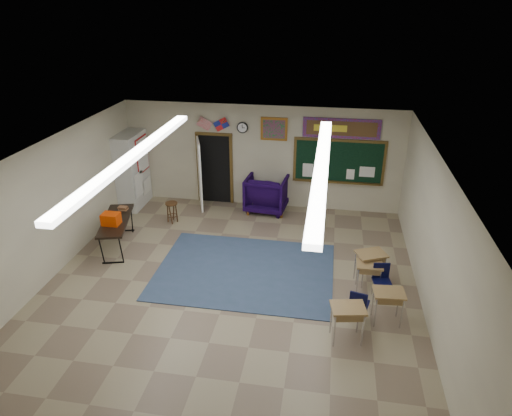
% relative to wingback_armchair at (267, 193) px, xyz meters
% --- Properties ---
extents(floor, '(9.00, 9.00, 0.00)m').
position_rel_wingback_armchair_xyz_m(floor, '(-0.22, -4.15, -0.53)').
color(floor, gray).
rests_on(floor, ground).
extents(back_wall, '(8.00, 0.04, 3.00)m').
position_rel_wingback_armchair_xyz_m(back_wall, '(-0.22, 0.35, 0.97)').
color(back_wall, beige).
rests_on(back_wall, floor).
extents(front_wall, '(8.00, 0.04, 3.00)m').
position_rel_wingback_armchair_xyz_m(front_wall, '(-0.22, -8.65, 0.97)').
color(front_wall, beige).
rests_on(front_wall, floor).
extents(left_wall, '(0.04, 9.00, 3.00)m').
position_rel_wingback_armchair_xyz_m(left_wall, '(-4.22, -4.15, 0.97)').
color(left_wall, beige).
rests_on(left_wall, floor).
extents(right_wall, '(0.04, 9.00, 3.00)m').
position_rel_wingback_armchair_xyz_m(right_wall, '(3.78, -4.15, 0.97)').
color(right_wall, beige).
rests_on(right_wall, floor).
extents(ceiling, '(8.00, 9.00, 0.04)m').
position_rel_wingback_armchair_xyz_m(ceiling, '(-0.22, -4.15, 2.47)').
color(ceiling, silver).
rests_on(ceiling, back_wall).
extents(area_rug, '(4.00, 3.00, 0.02)m').
position_rel_wingback_armchair_xyz_m(area_rug, '(-0.02, -3.35, -0.52)').
color(area_rug, '#364567').
rests_on(area_rug, floor).
extents(fluorescent_strips, '(3.86, 6.00, 0.10)m').
position_rel_wingback_armchair_xyz_m(fluorescent_strips, '(-0.22, -4.15, 2.41)').
color(fluorescent_strips, white).
rests_on(fluorescent_strips, ceiling).
extents(doorway, '(1.10, 0.89, 2.16)m').
position_rel_wingback_armchair_xyz_m(doorway, '(-1.72, 0.20, 0.52)').
color(doorway, black).
rests_on(doorway, back_wall).
extents(chalkboard, '(2.55, 0.14, 1.30)m').
position_rel_wingback_armchair_xyz_m(chalkboard, '(1.98, 0.31, 0.93)').
color(chalkboard, brown).
rests_on(chalkboard, back_wall).
extents(bulletin_board, '(2.10, 0.05, 0.55)m').
position_rel_wingback_armchair_xyz_m(bulletin_board, '(1.98, 0.32, 1.92)').
color(bulletin_board, '#AD0E11').
rests_on(bulletin_board, back_wall).
extents(framed_art_print, '(0.75, 0.05, 0.65)m').
position_rel_wingback_armchair_xyz_m(framed_art_print, '(0.13, 0.32, 1.82)').
color(framed_art_print, '#9F621E').
rests_on(framed_art_print, back_wall).
extents(wall_clock, '(0.32, 0.05, 0.32)m').
position_rel_wingback_armchair_xyz_m(wall_clock, '(-0.77, 0.32, 1.82)').
color(wall_clock, black).
rests_on(wall_clock, back_wall).
extents(wall_flags, '(1.16, 0.06, 0.70)m').
position_rel_wingback_armchair_xyz_m(wall_flags, '(-1.62, 0.29, 1.95)').
color(wall_flags, red).
rests_on(wall_flags, back_wall).
extents(storage_cabinet, '(0.59, 1.25, 2.20)m').
position_rel_wingback_armchair_xyz_m(storage_cabinet, '(-3.93, -0.30, 0.56)').
color(storage_cabinet, silver).
rests_on(storage_cabinet, floor).
extents(wingback_armchair, '(1.25, 1.28, 1.07)m').
position_rel_wingback_armchair_xyz_m(wingback_armchair, '(0.00, 0.00, 0.00)').
color(wingback_armchair, black).
rests_on(wingback_armchair, floor).
extents(student_chair_reading, '(0.59, 0.59, 0.86)m').
position_rel_wingback_armchair_xyz_m(student_chair_reading, '(-0.30, -0.16, -0.10)').
color(student_chair_reading, black).
rests_on(student_chair_reading, floor).
extents(student_chair_desk_a, '(0.45, 0.45, 0.74)m').
position_rel_wingback_armchair_xyz_m(student_chair_desk_a, '(2.47, -4.70, -0.17)').
color(student_chair_desk_a, black).
rests_on(student_chair_desk_a, floor).
extents(student_chair_desk_b, '(0.44, 0.44, 0.76)m').
position_rel_wingback_armchair_xyz_m(student_chair_desk_b, '(2.96, -3.90, -0.16)').
color(student_chair_desk_b, black).
rests_on(student_chair_desk_b, floor).
extents(student_desk_front_left, '(0.54, 0.41, 0.65)m').
position_rel_wingback_armchair_xyz_m(student_desk_front_left, '(2.70, -3.64, -0.17)').
color(student_desk_front_left, olive).
rests_on(student_desk_front_left, floor).
extents(student_desk_front_right, '(0.74, 0.67, 0.73)m').
position_rel_wingback_armchair_xyz_m(student_desk_front_right, '(2.75, -3.32, -0.12)').
color(student_desk_front_right, olive).
rests_on(student_desk_front_right, floor).
extents(student_desk_back_left, '(0.68, 0.56, 0.73)m').
position_rel_wingback_armchair_xyz_m(student_desk_back_left, '(2.23, -5.29, -0.13)').
color(student_desk_back_left, olive).
rests_on(student_desk_back_left, floor).
extents(student_desk_back_right, '(0.61, 0.48, 0.70)m').
position_rel_wingback_armchair_xyz_m(student_desk_back_right, '(3.00, -4.65, -0.15)').
color(student_desk_back_right, olive).
rests_on(student_desk_back_right, floor).
extents(folding_table, '(1.05, 1.91, 1.04)m').
position_rel_wingback_armchair_xyz_m(folding_table, '(-3.35, -2.77, -0.12)').
color(folding_table, black).
rests_on(folding_table, floor).
extents(wooden_stool, '(0.33, 0.33, 0.59)m').
position_rel_wingback_armchair_xyz_m(wooden_stool, '(-2.47, -1.24, -0.23)').
color(wooden_stool, '#452B14').
rests_on(wooden_stool, floor).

